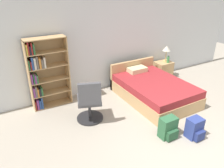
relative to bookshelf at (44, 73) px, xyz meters
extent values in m
plane|color=#A39989|center=(1.74, -3.01, -0.83)|extent=(14.00, 14.00, 0.00)
cube|color=silver|center=(1.74, 0.22, 0.47)|extent=(9.00, 0.06, 2.60)
cube|color=tan|center=(-0.33, -0.01, -0.01)|extent=(0.02, 0.30, 1.63)
cube|color=tan|center=(0.55, -0.01, -0.01)|extent=(0.02, 0.30, 1.63)
cube|color=#A48256|center=(0.11, 0.13, -0.01)|extent=(0.90, 0.01, 1.63)
cube|color=tan|center=(0.11, -0.01, -0.82)|extent=(0.86, 0.28, 0.02)
cube|color=maroon|center=(-0.29, -0.05, -0.70)|extent=(0.02, 0.19, 0.21)
cube|color=#7A387F|center=(-0.25, -0.05, -0.68)|extent=(0.04, 0.19, 0.25)
cube|color=navy|center=(-0.20, -0.06, -0.70)|extent=(0.04, 0.18, 0.22)
cube|color=navy|center=(-0.15, -0.06, -0.67)|extent=(0.04, 0.18, 0.28)
cube|color=tan|center=(0.11, -0.01, -0.49)|extent=(0.86, 0.28, 0.02)
cube|color=#7A387F|center=(-0.29, -0.04, -0.37)|extent=(0.04, 0.21, 0.23)
cube|color=#665B51|center=(-0.24, -0.06, -0.36)|extent=(0.04, 0.17, 0.25)
cube|color=orange|center=(-0.20, -0.04, -0.39)|extent=(0.03, 0.22, 0.19)
cube|color=black|center=(-0.16, -0.03, -0.39)|extent=(0.04, 0.23, 0.19)
cube|color=#2D6638|center=(-0.12, -0.06, -0.38)|extent=(0.03, 0.19, 0.20)
cube|color=tan|center=(0.11, -0.01, -0.17)|extent=(0.86, 0.28, 0.02)
cube|color=#7A387F|center=(-0.29, -0.05, -0.04)|extent=(0.04, 0.20, 0.23)
cube|color=#2D6638|center=(-0.25, -0.04, -0.04)|extent=(0.02, 0.23, 0.23)
cube|color=#7A387F|center=(-0.21, -0.05, -0.06)|extent=(0.03, 0.19, 0.19)
cube|color=#2D6638|center=(-0.17, -0.03, -0.06)|extent=(0.03, 0.23, 0.18)
cube|color=tan|center=(0.11, -0.01, 0.16)|extent=(0.86, 0.28, 0.02)
cube|color=#2D6638|center=(-0.29, -0.03, 0.28)|extent=(0.02, 0.23, 0.22)
cube|color=maroon|center=(-0.26, -0.03, 0.26)|extent=(0.02, 0.23, 0.19)
cube|color=navy|center=(-0.22, -0.04, 0.30)|extent=(0.04, 0.22, 0.27)
cube|color=beige|center=(-0.17, -0.05, 0.30)|extent=(0.04, 0.20, 0.25)
cube|color=#665B51|center=(-0.12, -0.05, 0.31)|extent=(0.03, 0.19, 0.28)
cube|color=orange|center=(-0.07, -0.04, 0.29)|extent=(0.04, 0.22, 0.24)
cube|color=#665B51|center=(-0.02, -0.04, 0.27)|extent=(0.04, 0.21, 0.20)
cube|color=beige|center=(0.03, -0.05, 0.29)|extent=(0.04, 0.19, 0.23)
cube|color=tan|center=(0.11, -0.01, 0.49)|extent=(0.86, 0.28, 0.02)
cube|color=gold|center=(-0.29, -0.06, 0.61)|extent=(0.03, 0.18, 0.23)
cube|color=maroon|center=(-0.26, -0.05, 0.63)|extent=(0.02, 0.20, 0.27)
cube|color=black|center=(-0.22, -0.06, 0.59)|extent=(0.03, 0.17, 0.18)
cube|color=maroon|center=(-0.19, -0.03, 0.62)|extent=(0.02, 0.23, 0.25)
cube|color=#2D6638|center=(-0.15, -0.05, 0.61)|extent=(0.03, 0.19, 0.22)
cube|color=tan|center=(0.11, -0.01, 0.79)|extent=(0.90, 0.30, 0.02)
cube|color=tan|center=(2.40, -1.00, -0.68)|extent=(1.38, 1.99, 0.30)
cube|color=maroon|center=(2.40, -1.00, -0.44)|extent=(1.36, 1.95, 0.17)
cube|color=tan|center=(2.40, -0.04, -0.46)|extent=(1.38, 0.08, 0.73)
cube|color=beige|center=(2.40, -0.25, -0.29)|extent=(0.50, 0.30, 0.12)
cylinder|color=#232326|center=(0.64, -1.01, -0.81)|extent=(0.57, 0.57, 0.04)
cylinder|color=#333338|center=(0.64, -1.01, -0.60)|extent=(0.06, 0.06, 0.38)
cube|color=#4C4C51|center=(0.64, -1.01, -0.35)|extent=(0.61, 0.61, 0.10)
cube|color=#4C4C51|center=(0.55, -1.27, -0.08)|extent=(0.44, 0.22, 0.45)
cube|color=tan|center=(3.51, -0.07, -0.58)|extent=(0.50, 0.39, 0.50)
sphere|color=tan|center=(3.51, -0.28, -0.48)|extent=(0.02, 0.02, 0.02)
cylinder|color=tan|center=(3.58, -0.06, -0.32)|extent=(0.14, 0.14, 0.02)
cylinder|color=tan|center=(3.58, -0.06, -0.15)|extent=(0.02, 0.02, 0.32)
cone|color=beige|center=(3.58, -0.06, 0.08)|extent=(0.24, 0.24, 0.15)
cylinder|color=#3F8C4C|center=(3.58, -0.17, -0.23)|extent=(0.07, 0.07, 0.19)
cylinder|color=#2D2D33|center=(3.58, -0.17, -0.12)|extent=(0.05, 0.05, 0.02)
cube|color=navy|center=(2.11, -2.53, -0.63)|extent=(0.28, 0.22, 0.40)
cube|color=navy|center=(2.11, -2.68, -0.72)|extent=(0.22, 0.08, 0.18)
cube|color=#2D603D|center=(1.68, -2.28, -0.62)|extent=(0.32, 0.20, 0.42)
cube|color=#275234|center=(1.68, -2.42, -0.71)|extent=(0.24, 0.07, 0.19)
camera|label=1|loc=(-0.90, -4.69, 1.89)|focal=35.00mm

